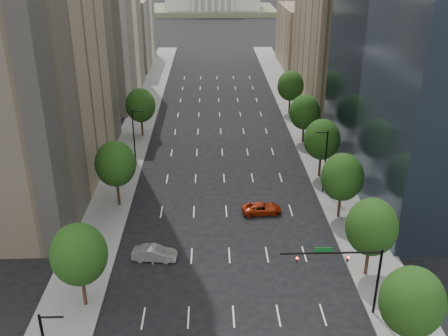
{
  "coord_description": "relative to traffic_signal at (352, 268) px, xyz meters",
  "views": [
    {
      "loc": [
        -1.97,
        -6.97,
        31.65
      ],
      "look_at": [
        -0.42,
        45.77,
        8.0
      ],
      "focal_mm": 40.54,
      "sensor_mm": 36.0,
      "label": 1
    }
  ],
  "objects": [
    {
      "name": "tree_right_2",
      "position": [
        3.47,
        18.0,
        0.43
      ],
      "size": [
        5.2,
        5.2,
        8.61
      ],
      "color": "#382316",
      "rests_on": "ground"
    },
    {
      "name": "tree_left_0",
      "position": [
        -24.53,
        2.0,
        0.58
      ],
      "size": [
        5.2,
        5.2,
        8.75
      ],
      "color": "#382316",
      "rests_on": "ground"
    },
    {
      "name": "car_silver",
      "position": [
        -18.67,
        9.42,
        -4.38
      ],
      "size": [
        4.97,
        2.16,
        1.59
      ],
      "primitive_type": "imported",
      "rotation": [
        0.0,
        0.0,
        1.47
      ],
      "color": "gray",
      "rests_on": "ground"
    },
    {
      "name": "tree_left_1",
      "position": [
        -24.53,
        22.0,
        0.79
      ],
      "size": [
        5.2,
        5.2,
        8.97
      ],
      "color": "#382316",
      "rests_on": "ground"
    },
    {
      "name": "sidewalk_left",
      "position": [
        -26.03,
        30.0,
        -5.1
      ],
      "size": [
        6.0,
        200.0,
        0.15
      ],
      "primitive_type": "cube",
      "color": "slate",
      "rests_on": "ground"
    },
    {
      "name": "tree_right_3",
      "position": [
        3.47,
        30.0,
        0.72
      ],
      "size": [
        5.2,
        5.2,
        8.89
      ],
      "color": "#382316",
      "rests_on": "ground"
    },
    {
      "name": "sidewalk_right",
      "position": [
        4.97,
        30.0,
        -5.1
      ],
      "size": [
        6.0,
        200.0,
        0.15
      ],
      "primitive_type": "cube",
      "color": "slate",
      "rests_on": "ground"
    },
    {
      "name": "car_red_far",
      "position": [
        -6.05,
        19.38,
        -4.47
      ],
      "size": [
        5.23,
        2.82,
        1.4
      ],
      "primitive_type": "imported",
      "rotation": [
        0.0,
        0.0,
        1.67
      ],
      "color": "#9B260B",
      "rests_on": "ground"
    },
    {
      "name": "streetlight_ln",
      "position": [
        -23.96,
        35.0,
        -0.33
      ],
      "size": [
        1.7,
        0.2,
        9.0
      ],
      "color": "black",
      "rests_on": "ground"
    },
    {
      "name": "parking_tan_right",
      "position": [
        14.47,
        70.0,
        9.83
      ],
      "size": [
        14.0,
        30.0,
        30.0
      ],
      "primitive_type": "cube",
      "color": "#8C7759",
      "rests_on": "ground"
    },
    {
      "name": "tree_left_2",
      "position": [
        -24.53,
        48.0,
        0.5
      ],
      "size": [
        5.2,
        5.2,
        8.68
      ],
      "color": "#382316",
      "rests_on": "ground"
    },
    {
      "name": "filler_left",
      "position": [
        -35.53,
        106.0,
        3.83
      ],
      "size": [
        14.0,
        26.0,
        18.0
      ],
      "primitive_type": "cube",
      "color": "beige",
      "rests_on": "ground"
    },
    {
      "name": "streetlight_rn",
      "position": [
        2.91,
        25.0,
        -0.33
      ],
      "size": [
        1.7,
        0.2,
        9.0
      ],
      "color": "black",
      "rests_on": "ground"
    },
    {
      "name": "foothills",
      "position": [
        24.14,
        569.4,
        -42.95
      ],
      "size": [
        720.0,
        413.0,
        263.0
      ],
      "color": "brown",
      "rests_on": "ground"
    },
    {
      "name": "tree_right_1",
      "position": [
        3.47,
        6.0,
        0.58
      ],
      "size": [
        5.2,
        5.2,
        8.75
      ],
      "color": "#382316",
      "rests_on": "ground"
    },
    {
      "name": "filler_right",
      "position": [
        14.47,
        103.0,
        2.83
      ],
      "size": [
        14.0,
        26.0,
        16.0
      ],
      "primitive_type": "cube",
      "color": "#8C7759",
      "rests_on": "ground"
    },
    {
      "name": "tree_right_0",
      "position": [
        3.47,
        -5.0,
        0.22
      ],
      "size": [
        5.2,
        5.2,
        8.39
      ],
      "color": "#382316",
      "rests_on": "ground"
    },
    {
      "name": "traffic_signal",
      "position": [
        0.0,
        0.0,
        0.0
      ],
      "size": [
        9.12,
        0.4,
        7.38
      ],
      "color": "black",
      "rests_on": "ground"
    },
    {
      "name": "midrise_cream_left",
      "position": [
        -35.53,
        73.0,
        12.33
      ],
      "size": [
        14.0,
        30.0,
        35.0
      ],
      "primitive_type": "cube",
      "color": "beige",
      "rests_on": "ground"
    },
    {
      "name": "tree_right_5",
      "position": [
        3.47,
        60.0,
        0.58
      ],
      "size": [
        5.2,
        5.2,
        8.75
      ],
      "color": "#382316",
      "rests_on": "ground"
    },
    {
      "name": "tree_right_4",
      "position": [
        3.47,
        44.0,
        0.29
      ],
      "size": [
        5.2,
        5.2,
        8.46
      ],
      "color": "#382316",
      "rests_on": "ground"
    }
  ]
}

